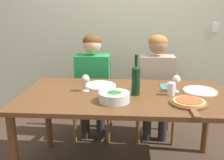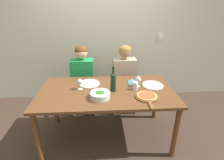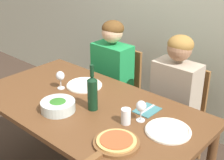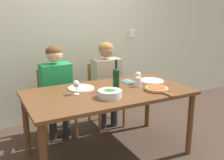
# 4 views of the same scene
# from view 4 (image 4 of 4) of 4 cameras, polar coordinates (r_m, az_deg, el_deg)

# --- Properties ---
(ground_plane) EXTENTS (40.00, 40.00, 0.00)m
(ground_plane) POSITION_cam_4_polar(r_m,az_deg,el_deg) (3.19, -0.75, -15.74)
(ground_plane) COLOR #3D2D23
(back_wall) EXTENTS (10.00, 0.06, 2.70)m
(back_wall) POSITION_cam_4_polar(r_m,az_deg,el_deg) (3.97, -9.57, 10.77)
(back_wall) COLOR beige
(back_wall) RESTS_ON ground
(dining_table) EXTENTS (1.79, 0.96, 0.77)m
(dining_table) POSITION_cam_4_polar(r_m,az_deg,el_deg) (2.90, -0.80, -4.01)
(dining_table) COLOR brown
(dining_table) RESTS_ON ground
(chair_left) EXTENTS (0.42, 0.42, 0.89)m
(chair_left) POSITION_cam_4_polar(r_m,az_deg,el_deg) (3.56, -12.28, -4.21)
(chair_left) COLOR brown
(chair_left) RESTS_ON ground
(chair_right) EXTENTS (0.42, 0.42, 0.89)m
(chair_right) POSITION_cam_4_polar(r_m,az_deg,el_deg) (3.80, -1.81, -2.64)
(chair_right) COLOR brown
(chair_right) RESTS_ON ground
(person_woman) EXTENTS (0.47, 0.51, 1.21)m
(person_woman) POSITION_cam_4_polar(r_m,az_deg,el_deg) (3.39, -12.01, -0.80)
(person_woman) COLOR #28282D
(person_woman) RESTS_ON ground
(person_man) EXTENTS (0.47, 0.51, 1.21)m
(person_man) POSITION_cam_4_polar(r_m,az_deg,el_deg) (3.63, -1.09, 0.62)
(person_man) COLOR #28282D
(person_man) RESTS_ON ground
(wine_bottle) EXTENTS (0.07, 0.07, 0.34)m
(wine_bottle) POSITION_cam_4_polar(r_m,az_deg,el_deg) (2.86, 0.91, 0.38)
(wine_bottle) COLOR black
(wine_bottle) RESTS_ON dining_table
(broccoli_bowl) EXTENTS (0.25, 0.25, 0.08)m
(broccoli_bowl) POSITION_cam_4_polar(r_m,az_deg,el_deg) (2.66, -0.48, -2.98)
(broccoli_bowl) COLOR silver
(broccoli_bowl) RESTS_ON dining_table
(dinner_plate_left) EXTENTS (0.30, 0.30, 0.02)m
(dinner_plate_left) POSITION_cam_4_polar(r_m,az_deg,el_deg) (2.96, -6.76, -1.76)
(dinner_plate_left) COLOR silver
(dinner_plate_left) RESTS_ON dining_table
(dinner_plate_right) EXTENTS (0.30, 0.30, 0.02)m
(dinner_plate_right) POSITION_cam_4_polar(r_m,az_deg,el_deg) (3.28, 8.62, -0.16)
(dinner_plate_right) COLOR silver
(dinner_plate_right) RESTS_ON dining_table
(pizza_on_board) EXTENTS (0.28, 0.42, 0.04)m
(pizza_on_board) POSITION_cam_4_polar(r_m,az_deg,el_deg) (2.93, 9.85, -1.93)
(pizza_on_board) COLOR brown
(pizza_on_board) RESTS_ON dining_table
(wine_glass_left) EXTENTS (0.07, 0.07, 0.15)m
(wine_glass_left) POSITION_cam_4_polar(r_m,az_deg,el_deg) (2.76, -7.80, -1.02)
(wine_glass_left) COLOR silver
(wine_glass_left) RESTS_ON dining_table
(wine_glass_right) EXTENTS (0.07, 0.07, 0.15)m
(wine_glass_right) POSITION_cam_4_polar(r_m,az_deg,el_deg) (3.13, 5.68, 1.00)
(wine_glass_right) COLOR silver
(wine_glass_right) RESTS_ON dining_table
(water_tumbler) EXTENTS (0.07, 0.07, 0.11)m
(water_tumbler) POSITION_cam_4_polar(r_m,az_deg,el_deg) (3.04, 5.76, -0.41)
(water_tumbler) COLOR silver
(water_tumbler) RESTS_ON dining_table
(fork_on_napkin) EXTENTS (0.14, 0.18, 0.01)m
(fork_on_napkin) POSITION_cam_4_polar(r_m,az_deg,el_deg) (3.25, 3.58, -0.28)
(fork_on_napkin) COLOR #387075
(fork_on_napkin) RESTS_ON dining_table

